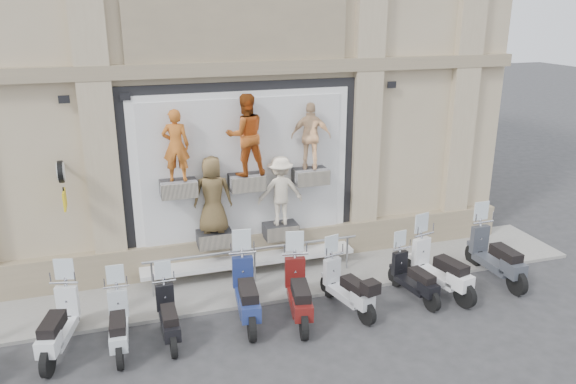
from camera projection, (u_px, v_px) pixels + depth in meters
name	position (u px, v px, depth m)	size (l,w,h in m)	color
ground	(280.00, 329.00, 11.23)	(90.00, 90.00, 0.00)	#2E2E31
sidewalk	(254.00, 281.00, 13.11)	(16.00, 2.20, 0.08)	#999690
building	(207.00, 12.00, 15.67)	(14.00, 8.60, 12.00)	tan
shop_vitrine	(247.00, 176.00, 12.96)	(5.60, 0.83, 4.30)	black
guard_rail	(255.00, 266.00, 12.89)	(5.06, 0.10, 0.93)	#9EA0A5
clock_sign_bracket	(62.00, 178.00, 11.46)	(0.10, 0.80, 1.02)	black
scooter_b	(57.00, 314.00, 10.26)	(0.57, 1.97, 1.60)	silver
scooter_c	(117.00, 314.00, 10.39)	(0.52, 1.79, 1.45)	#ADB5BC
scooter_d	(168.00, 307.00, 10.70)	(0.50, 1.71, 1.39)	black
scooter_e	(246.00, 282.00, 11.32)	(0.62, 2.12, 1.72)	navy
scooter_f	(299.00, 282.00, 11.37)	(0.60, 2.05, 1.67)	#520F0E
scooter_g	(347.00, 278.00, 11.72)	(0.54, 1.84, 1.49)	#B1B3B8
scooter_h	(414.00, 269.00, 12.23)	(0.50, 1.72, 1.39)	black
scooter_i	(441.00, 258.00, 12.41)	(0.60, 2.07, 1.68)	white
scooter_j	(497.00, 246.00, 13.01)	(0.62, 2.11, 1.72)	#33373F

